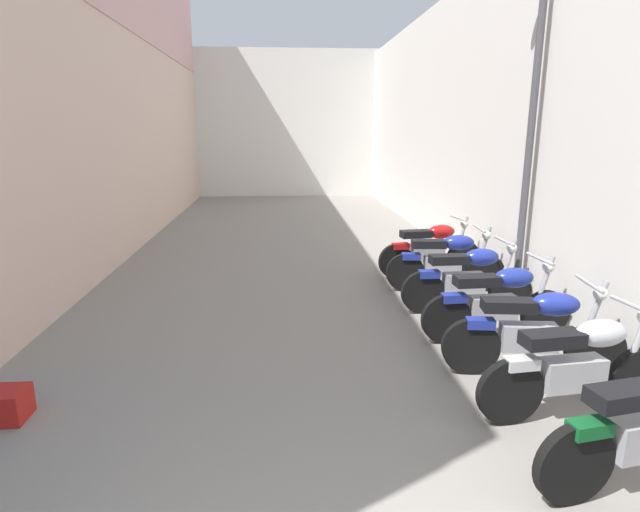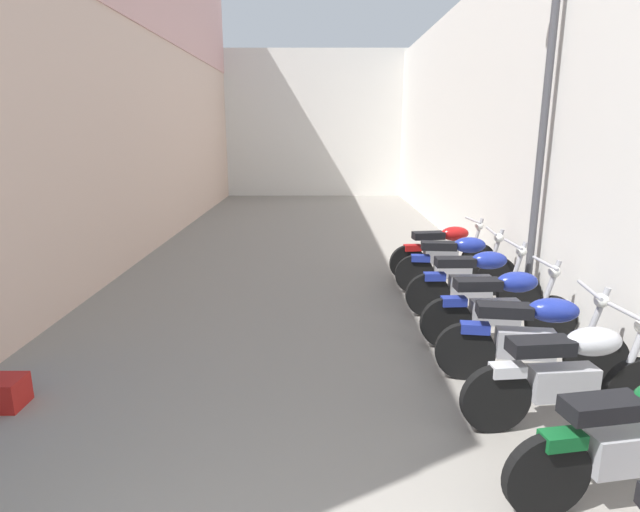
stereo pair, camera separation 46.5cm
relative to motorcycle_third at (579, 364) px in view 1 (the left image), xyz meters
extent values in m
plane|color=gray|center=(-2.33, 4.32, -0.50)|extent=(34.72, 34.72, 0.00)
cube|color=beige|center=(-5.80, 6.32, 3.47)|extent=(0.40, 18.72, 7.93)
cube|color=silver|center=(1.14, 6.32, 2.09)|extent=(0.40, 18.72, 5.18)
cube|color=silver|center=(-2.33, 16.68, 2.16)|extent=(9.54, 2.00, 5.31)
cylinder|color=black|center=(-0.63, -1.04, -0.20)|extent=(0.60, 0.18, 0.60)
cube|color=black|center=(-0.29, -0.98, 0.26)|extent=(0.55, 0.31, 0.12)
cube|color=#0F5123|center=(-0.55, -1.03, 0.06)|extent=(0.30, 0.19, 0.10)
cylinder|color=black|center=(0.61, 0.06, -0.20)|extent=(0.61, 0.14, 0.60)
cylinder|color=black|center=(-0.63, -0.07, -0.20)|extent=(0.61, 0.14, 0.60)
cube|color=#9E9EA3|center=(-0.06, -0.01, -0.08)|extent=(0.58, 0.26, 0.28)
ellipsoid|color=#B7B7BC|center=(0.17, 0.02, 0.28)|extent=(0.50, 0.31, 0.24)
cube|color=black|center=(-0.29, -0.03, 0.26)|extent=(0.54, 0.27, 0.12)
cylinder|color=#9E9EA3|center=(0.54, 0.06, 0.15)|extent=(0.25, 0.09, 0.77)
cylinder|color=#9E9EA3|center=(0.47, 0.05, 0.50)|extent=(0.10, 0.58, 0.04)
cube|color=#B7B7BC|center=(-0.55, -0.06, 0.06)|extent=(0.29, 0.17, 0.10)
cylinder|color=black|center=(0.61, 0.71, -0.20)|extent=(0.61, 0.16, 0.60)
cylinder|color=black|center=(-0.63, 0.88, -0.20)|extent=(0.61, 0.16, 0.60)
cube|color=#9E9EA3|center=(-0.06, 0.80, -0.08)|extent=(0.58, 0.27, 0.28)
ellipsoid|color=navy|center=(0.17, 0.77, 0.28)|extent=(0.51, 0.32, 0.24)
cube|color=black|center=(-0.29, 0.83, 0.26)|extent=(0.54, 0.29, 0.12)
cylinder|color=#9E9EA3|center=(0.54, 0.72, 0.15)|extent=(0.25, 0.09, 0.77)
cylinder|color=#9E9EA3|center=(0.47, 0.73, 0.50)|extent=(0.11, 0.58, 0.04)
sphere|color=silver|center=(0.59, 0.71, 0.40)|extent=(0.14, 0.14, 0.14)
cube|color=navy|center=(-0.55, 0.87, 0.06)|extent=(0.30, 0.18, 0.10)
cylinder|color=black|center=(0.61, 1.74, -0.20)|extent=(0.60, 0.11, 0.60)
cylinder|color=black|center=(-0.63, 1.67, -0.20)|extent=(0.60, 0.11, 0.60)
cube|color=#9E9EA3|center=(-0.06, 1.70, -0.08)|extent=(0.57, 0.23, 0.28)
ellipsoid|color=navy|center=(0.17, 1.71, 0.28)|extent=(0.49, 0.28, 0.24)
cube|color=black|center=(-0.29, 1.69, 0.26)|extent=(0.53, 0.25, 0.12)
cylinder|color=#9E9EA3|center=(0.54, 1.73, 0.15)|extent=(0.25, 0.07, 0.77)
cylinder|color=#9E9EA3|center=(0.47, 1.73, 0.50)|extent=(0.06, 0.58, 0.04)
sphere|color=silver|center=(0.59, 1.73, 0.40)|extent=(0.14, 0.14, 0.14)
cube|color=navy|center=(-0.55, 1.68, 0.06)|extent=(0.29, 0.15, 0.10)
cylinder|color=black|center=(0.61, 2.73, -0.20)|extent=(0.60, 0.09, 0.60)
cylinder|color=black|center=(-0.63, 2.70, -0.20)|extent=(0.60, 0.09, 0.60)
cube|color=#9E9EA3|center=(-0.06, 2.71, -0.08)|extent=(0.56, 0.21, 0.28)
ellipsoid|color=navy|center=(0.17, 2.72, 0.28)|extent=(0.49, 0.27, 0.24)
cube|color=black|center=(-0.29, 2.71, 0.26)|extent=(0.52, 0.23, 0.12)
cylinder|color=#9E9EA3|center=(0.54, 2.72, 0.15)|extent=(0.25, 0.07, 0.77)
cylinder|color=#9E9EA3|center=(0.47, 2.72, 0.50)|extent=(0.05, 0.58, 0.04)
sphere|color=silver|center=(0.59, 2.73, 0.40)|extent=(0.14, 0.14, 0.14)
cube|color=navy|center=(-0.55, 2.70, 0.06)|extent=(0.28, 0.15, 0.10)
cylinder|color=black|center=(0.61, 3.61, -0.20)|extent=(0.60, 0.13, 0.60)
cylinder|color=black|center=(-0.63, 3.71, -0.20)|extent=(0.60, 0.13, 0.60)
cube|color=#9E9EA3|center=(-0.06, 3.66, -0.08)|extent=(0.58, 0.25, 0.28)
ellipsoid|color=navy|center=(0.17, 3.64, 0.28)|extent=(0.50, 0.30, 0.24)
cube|color=black|center=(-0.29, 3.68, 0.26)|extent=(0.54, 0.26, 0.12)
cylinder|color=#9E9EA3|center=(0.54, 3.61, 0.15)|extent=(0.25, 0.08, 0.77)
cylinder|color=#9E9EA3|center=(0.47, 3.62, 0.50)|extent=(0.09, 0.58, 0.04)
sphere|color=silver|center=(0.59, 3.61, 0.40)|extent=(0.14, 0.14, 0.14)
cube|color=navy|center=(-0.55, 3.71, 0.06)|extent=(0.29, 0.16, 0.10)
cylinder|color=black|center=(0.61, 4.58, -0.20)|extent=(0.61, 0.16, 0.60)
cylinder|color=black|center=(-0.63, 4.41, -0.20)|extent=(0.61, 0.16, 0.60)
cube|color=#9E9EA3|center=(-0.06, 4.49, -0.08)|extent=(0.58, 0.27, 0.28)
ellipsoid|color=#AD1414|center=(0.17, 4.52, 0.28)|extent=(0.51, 0.32, 0.24)
cube|color=black|center=(-0.29, 4.46, 0.26)|extent=(0.54, 0.29, 0.12)
cylinder|color=#9E9EA3|center=(0.54, 4.57, 0.15)|extent=(0.25, 0.09, 0.77)
cylinder|color=#9E9EA3|center=(0.47, 4.56, 0.50)|extent=(0.11, 0.58, 0.04)
sphere|color=silver|center=(0.59, 4.58, 0.40)|extent=(0.14, 0.14, 0.14)
cube|color=#AD1414|center=(-0.55, 4.42, 0.06)|extent=(0.30, 0.18, 0.10)
cube|color=red|center=(-5.04, 0.33, -0.36)|extent=(0.44, 0.32, 0.28)
cylinder|color=#47474C|center=(0.79, 2.90, 2.06)|extent=(0.10, 0.10, 5.12)
camera|label=1|loc=(-2.56, -3.92, 1.99)|focal=28.82mm
camera|label=2|loc=(-2.10, -3.93, 1.99)|focal=28.82mm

